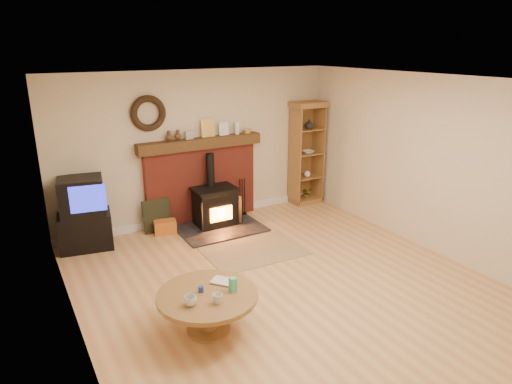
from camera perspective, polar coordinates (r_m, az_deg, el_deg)
ground at (r=6.09m, az=3.64°, el=-11.44°), size 5.50×5.50×0.00m
room_shell at (r=5.52m, az=3.30°, el=4.64°), size 5.02×5.52×2.61m
chimney_breast at (r=7.97m, az=-6.83°, el=1.96°), size 2.20×0.22×1.78m
wood_stove at (r=7.80m, az=-5.05°, el=-2.01°), size 1.40×1.00×1.24m
area_rug at (r=6.96m, az=-0.29°, el=-7.38°), size 1.47×1.03×0.01m
tv_unit at (r=7.36m, az=-20.72°, el=-2.70°), size 0.84×0.65×1.12m
curio_cabinet at (r=8.85m, az=6.23°, el=4.84°), size 0.63×0.46×1.97m
firelog_box at (r=7.70m, az=-11.29°, el=-4.32°), size 0.39×0.29×0.22m
leaning_painting at (r=7.75m, az=-12.28°, el=-2.91°), size 0.46×0.12×0.55m
fire_tools at (r=8.32m, az=-1.71°, el=-2.06°), size 0.16×0.16×0.70m
coffee_table at (r=5.04m, az=-6.06°, el=-13.38°), size 1.09×1.09×0.62m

